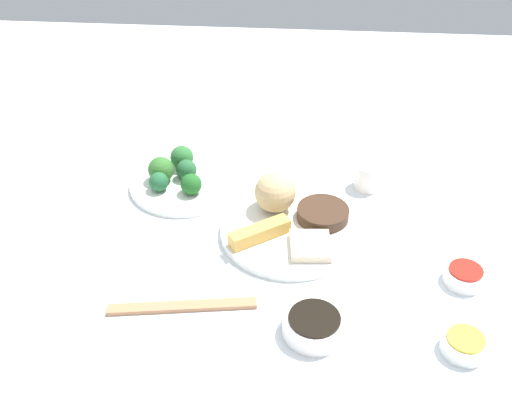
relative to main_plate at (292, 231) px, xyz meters
name	(u,v)px	position (x,y,z in m)	size (l,w,h in m)	color
tabletop	(288,255)	(-0.05, 0.00, -0.02)	(2.20, 2.20, 0.02)	white
main_plate	(292,231)	(0.00, 0.00, 0.00)	(0.25, 0.25, 0.02)	white
rice_scoop	(275,192)	(0.06, 0.03, 0.05)	(0.08, 0.08, 0.08)	tan
spring_roll	(260,233)	(-0.03, 0.06, 0.02)	(0.12, 0.03, 0.03)	gold
crab_rangoon_wonton	(310,246)	(-0.06, -0.03, 0.02)	(0.08, 0.07, 0.01)	beige
stir_fry_heap	(323,213)	(0.03, -0.06, 0.02)	(0.10, 0.10, 0.02)	#3D281A
broccoli_plate	(184,183)	(0.14, 0.22, 0.00)	(0.22, 0.22, 0.01)	white
broccoli_floret_0	(186,170)	(0.15, 0.22, 0.03)	(0.04, 0.04, 0.04)	#235931
broccoli_floret_1	(161,170)	(0.14, 0.27, 0.03)	(0.05, 0.05, 0.05)	#326A2A
broccoli_floret_2	(159,182)	(0.10, 0.27, 0.03)	(0.04, 0.04, 0.04)	#225C34
broccoli_floret_3	(191,184)	(0.10, 0.20, 0.03)	(0.04, 0.04, 0.04)	#1E5B22
broccoli_floret_4	(182,157)	(0.19, 0.24, 0.03)	(0.05, 0.05, 0.05)	#2B6730
soy_sauce_bowl	(314,326)	(-0.23, -0.04, 0.01)	(0.10, 0.10, 0.03)	white
soy_sauce_bowl_liquid	(315,318)	(-0.23, -0.04, 0.02)	(0.08, 0.08, 0.00)	black
sauce_ramekin_sweet_and_sour	(464,276)	(-0.10, -0.29, 0.00)	(0.07, 0.07, 0.03)	white
sauce_ramekin_sweet_and_sour_liquid	(466,270)	(-0.10, -0.29, 0.02)	(0.06, 0.06, 0.00)	red
sauce_ramekin_hot_mustard	(464,345)	(-0.25, -0.26, 0.00)	(0.07, 0.07, 0.03)	white
sauce_ramekin_hot_mustard_liquid	(466,339)	(-0.25, -0.26, 0.02)	(0.06, 0.06, 0.00)	yellow
teacup	(369,176)	(0.17, -0.15, 0.02)	(0.06, 0.06, 0.05)	white
chopsticks_pair	(182,306)	(-0.20, 0.17, 0.00)	(0.24, 0.02, 0.01)	#AD7550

